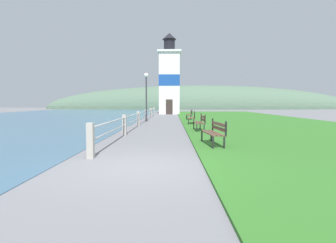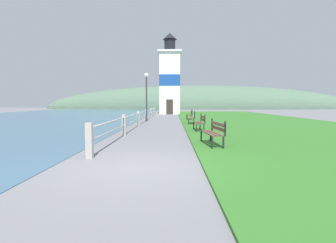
# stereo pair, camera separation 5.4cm
# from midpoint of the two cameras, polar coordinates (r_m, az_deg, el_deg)

# --- Properties ---
(ground_plane) EXTENTS (160.00, 160.00, 0.00)m
(ground_plane) POSITION_cam_midpoint_polar(r_m,az_deg,el_deg) (6.37, -6.51, -9.90)
(ground_plane) COLOR slate
(grass_verge) EXTENTS (12.00, 47.22, 0.06)m
(grass_verge) POSITION_cam_midpoint_polar(r_m,az_deg,el_deg) (22.93, 18.11, 0.10)
(grass_verge) COLOR #2D6623
(grass_verge) RESTS_ON ground_plane
(seawall_railing) EXTENTS (0.18, 25.94, 0.99)m
(seawall_railing) POSITION_cam_midpoint_polar(r_m,az_deg,el_deg) (20.16, -5.44, 1.33)
(seawall_railing) COLOR #A8A399
(seawall_railing) RESTS_ON ground_plane
(park_bench_near) EXTENTS (0.65, 1.73, 0.94)m
(park_bench_near) POSITION_cam_midpoint_polar(r_m,az_deg,el_deg) (9.41, 10.13, -2.08)
(park_bench_near) COLOR brown
(park_bench_near) RESTS_ON ground_plane
(park_bench_midway) EXTENTS (0.49, 1.75, 0.94)m
(park_bench_midway) POSITION_cam_midpoint_polar(r_m,az_deg,el_deg) (14.26, 7.11, 0.03)
(park_bench_midway) COLOR brown
(park_bench_midway) RESTS_ON ground_plane
(park_bench_far) EXTENTS (0.60, 1.92, 0.94)m
(park_bench_far) POSITION_cam_midpoint_polar(r_m,az_deg,el_deg) (18.87, 5.44, 1.03)
(park_bench_far) COLOR brown
(park_bench_far) RESTS_ON ground_plane
(park_bench_by_lighthouse) EXTENTS (0.50, 1.62, 0.94)m
(park_bench_by_lighthouse) POSITION_cam_midpoint_polar(r_m,az_deg,el_deg) (23.76, 4.90, 1.64)
(park_bench_by_lighthouse) COLOR brown
(park_bench_by_lighthouse) RESTS_ON ground_plane
(lighthouse) EXTENTS (3.19, 3.19, 11.05)m
(lighthouse) POSITION_cam_midpoint_polar(r_m,az_deg,el_deg) (36.54, 0.43, 9.20)
(lighthouse) COLOR white
(lighthouse) RESTS_ON ground_plane
(lamp_post) EXTENTS (0.36, 0.36, 3.96)m
(lamp_post) POSITION_cam_midpoint_polar(r_m,az_deg,el_deg) (21.59, -4.64, 7.25)
(lamp_post) COLOR #333338
(lamp_post) RESTS_ON ground_plane
(distant_hillside) EXTENTS (80.00, 16.00, 12.00)m
(distant_hillside) POSITION_cam_midpoint_polar(r_m,az_deg,el_deg) (68.00, 7.11, 2.74)
(distant_hillside) COLOR #4C6651
(distant_hillside) RESTS_ON ground_plane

